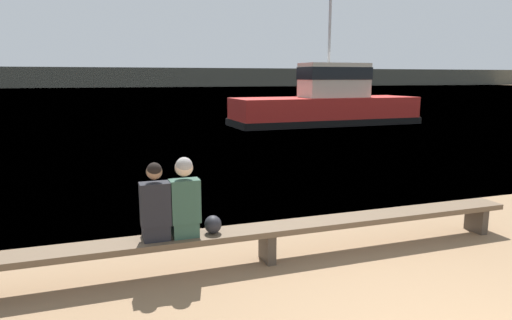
# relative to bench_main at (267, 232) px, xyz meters

# --- Properties ---
(water_surface) EXTENTS (240.00, 240.00, 0.00)m
(water_surface) POSITION_rel_bench_main_xyz_m (1.03, 121.63, -0.41)
(water_surface) COLOR teal
(water_surface) RESTS_ON ground
(far_shoreline) EXTENTS (600.00, 12.00, 4.78)m
(far_shoreline) POSITION_rel_bench_main_xyz_m (1.03, 116.98, 1.99)
(far_shoreline) COLOR #4C4C42
(far_shoreline) RESTS_ON ground
(bench_main) EXTENTS (7.86, 0.45, 0.49)m
(bench_main) POSITION_rel_bench_main_xyz_m (0.00, 0.00, 0.00)
(bench_main) COLOR brown
(bench_main) RESTS_ON ground
(person_left) EXTENTS (0.37, 0.38, 0.98)m
(person_left) POSITION_rel_bench_main_xyz_m (-1.48, 0.00, 0.51)
(person_left) COLOR black
(person_left) RESTS_ON bench_main
(person_right) EXTENTS (0.37, 0.39, 1.03)m
(person_right) POSITION_rel_bench_main_xyz_m (-1.11, 0.00, 0.55)
(person_right) COLOR #2D4C3D
(person_right) RESTS_ON bench_main
(shopping_bag) EXTENTS (0.22, 0.24, 0.23)m
(shopping_bag) POSITION_rel_bench_main_xyz_m (-0.75, -0.00, 0.20)
(shopping_bag) COLOR #232328
(shopping_bag) RESTS_ON bench_main
(tugboat_red) EXTENTS (10.17, 3.26, 6.61)m
(tugboat_red) POSITION_rel_bench_main_xyz_m (9.50, 16.16, 0.60)
(tugboat_red) COLOR red
(tugboat_red) RESTS_ON water_surface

